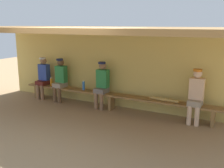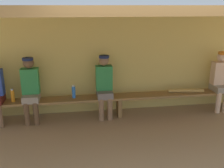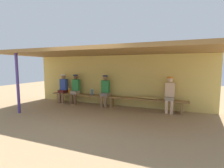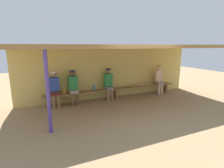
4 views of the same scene
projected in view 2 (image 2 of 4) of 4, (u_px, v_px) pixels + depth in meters
ground_plane at (136, 155)px, 4.04m from camera, size 24.00×24.00×0.00m
back_wall at (116, 62)px, 5.60m from camera, size 8.00×0.20×2.20m
dugout_roof at (129, 9)px, 4.02m from camera, size 8.00×2.80×0.12m
bench at (119, 99)px, 5.39m from camera, size 6.00×0.36×0.46m
player_in_blue at (104, 84)px, 5.24m from camera, size 0.34×0.42×1.34m
player_leftmost at (30, 87)px, 5.02m from camera, size 0.34×0.42×1.34m
player_in_red at (220, 78)px, 5.62m from camera, size 0.34×0.42×1.34m
water_bottle_orange at (13, 96)px, 5.01m from camera, size 0.08×0.08×0.27m
water_bottle_green at (74, 92)px, 5.21m from camera, size 0.07×0.07×0.28m
baseball_bat at (186, 91)px, 5.58m from camera, size 0.79×0.16×0.07m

